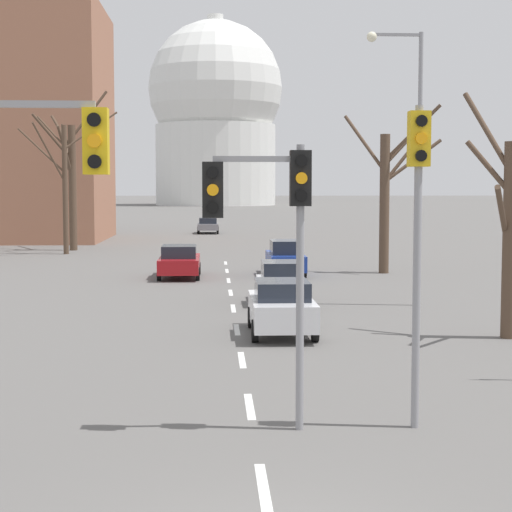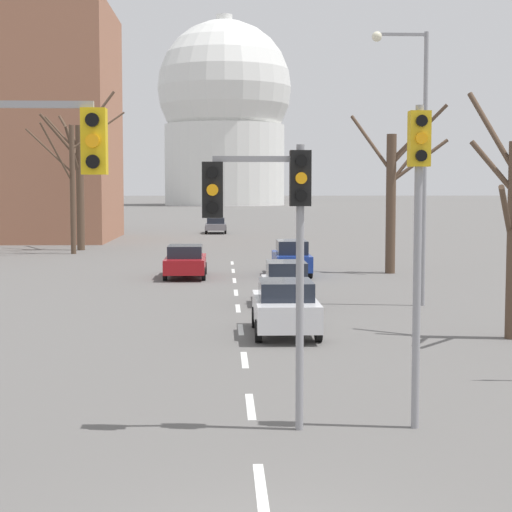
# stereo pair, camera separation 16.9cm
# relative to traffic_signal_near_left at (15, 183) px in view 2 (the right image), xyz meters

# --- Properties ---
(lane_stripe_0) EXTENTS (0.16, 2.00, 0.01)m
(lane_stripe_0) POSITION_rel_traffic_signal_near_left_xyz_m (3.55, -0.69, -4.33)
(lane_stripe_0) COLOR silver
(lane_stripe_0) RESTS_ON ground_plane
(lane_stripe_1) EXTENTS (0.16, 2.00, 0.01)m
(lane_stripe_1) POSITION_rel_traffic_signal_near_left_xyz_m (3.55, 3.81, -4.33)
(lane_stripe_1) COLOR silver
(lane_stripe_1) RESTS_ON ground_plane
(lane_stripe_2) EXTENTS (0.16, 2.00, 0.01)m
(lane_stripe_2) POSITION_rel_traffic_signal_near_left_xyz_m (3.55, 8.31, -4.33)
(lane_stripe_2) COLOR silver
(lane_stripe_2) RESTS_ON ground_plane
(lane_stripe_3) EXTENTS (0.16, 2.00, 0.01)m
(lane_stripe_3) POSITION_rel_traffic_signal_near_left_xyz_m (3.55, 12.81, -4.33)
(lane_stripe_3) COLOR silver
(lane_stripe_3) RESTS_ON ground_plane
(lane_stripe_4) EXTENTS (0.16, 2.00, 0.01)m
(lane_stripe_4) POSITION_rel_traffic_signal_near_left_xyz_m (3.55, 17.31, -4.33)
(lane_stripe_4) COLOR silver
(lane_stripe_4) RESTS_ON ground_plane
(lane_stripe_5) EXTENTS (0.16, 2.00, 0.01)m
(lane_stripe_5) POSITION_rel_traffic_signal_near_left_xyz_m (3.55, 21.81, -4.33)
(lane_stripe_5) COLOR silver
(lane_stripe_5) RESTS_ON ground_plane
(lane_stripe_6) EXTENTS (0.16, 2.00, 0.01)m
(lane_stripe_6) POSITION_rel_traffic_signal_near_left_xyz_m (3.55, 26.31, -4.33)
(lane_stripe_6) COLOR silver
(lane_stripe_6) RESTS_ON ground_plane
(lane_stripe_7) EXTENTS (0.16, 2.00, 0.01)m
(lane_stripe_7) POSITION_rel_traffic_signal_near_left_xyz_m (3.55, 30.81, -4.33)
(lane_stripe_7) COLOR silver
(lane_stripe_7) RESTS_ON ground_plane
(lane_stripe_8) EXTENTS (0.16, 2.00, 0.01)m
(lane_stripe_8) POSITION_rel_traffic_signal_near_left_xyz_m (3.55, 35.31, -4.33)
(lane_stripe_8) COLOR silver
(lane_stripe_8) RESTS_ON ground_plane
(traffic_signal_near_left) EXTENTS (2.10, 0.34, 5.72)m
(traffic_signal_near_left) POSITION_rel_traffic_signal_near_left_xyz_m (0.00, 0.00, 0.00)
(traffic_signal_near_left) COLOR gray
(traffic_signal_near_left) RESTS_ON ground_plane
(traffic_signal_near_right) EXTENTS (0.36, 0.34, 5.69)m
(traffic_signal_near_right) POSITION_rel_traffic_signal_near_left_xyz_m (6.43, 2.21, -0.40)
(traffic_signal_near_right) COLOR gray
(traffic_signal_near_right) RESTS_ON ground_plane
(traffic_signal_centre_tall) EXTENTS (1.88, 0.34, 5.01)m
(traffic_signal_centre_tall) POSITION_rel_traffic_signal_near_left_xyz_m (3.84, 2.18, -0.55)
(traffic_signal_centre_tall) COLOR gray
(traffic_signal_centre_tall) RESTS_ON ground_plane
(street_lamp_right) EXTENTS (2.03, 0.36, 9.73)m
(street_lamp_right) POSITION_rel_traffic_signal_near_left_xyz_m (9.92, 17.79, 1.49)
(street_lamp_right) COLOR gray
(street_lamp_right) RESTS_ON ground_plane
(sedan_near_left) EXTENTS (1.85, 3.99, 1.60)m
(sedan_near_left) POSITION_rel_traffic_signal_near_left_xyz_m (4.83, 11.89, -3.52)
(sedan_near_left) COLOR silver
(sedan_near_left) RESTS_ON ground_plane
(sedan_near_right) EXTENTS (1.94, 4.41, 1.54)m
(sedan_near_right) POSITION_rel_traffic_signal_near_left_xyz_m (1.26, 27.70, -3.56)
(sedan_near_right) COLOR maroon
(sedan_near_right) RESTS_ON ground_plane
(sedan_mid_centre) EXTENTS (1.72, 4.11, 1.58)m
(sedan_mid_centre) POSITION_rel_traffic_signal_near_left_xyz_m (5.32, 18.31, -3.55)
(sedan_mid_centre) COLOR #B7B7BC
(sedan_mid_centre) RESTS_ON ground_plane
(sedan_far_left) EXTENTS (1.74, 4.55, 1.72)m
(sedan_far_left) POSITION_rel_traffic_signal_near_left_xyz_m (6.35, 28.48, -3.48)
(sedan_far_left) COLOR navy
(sedan_far_left) RESTS_ON ground_plane
(sedan_far_right) EXTENTS (1.94, 4.41, 1.44)m
(sedan_far_right) POSITION_rel_traffic_signal_near_left_xyz_m (2.39, 66.22, -3.58)
(sedan_far_right) COLOR slate
(sedan_far_right) RESTS_ON ground_plane
(bare_tree_left_near) EXTENTS (4.75, 5.47, 10.75)m
(bare_tree_left_near) POSITION_rel_traffic_signal_near_left_xyz_m (-6.65, 45.63, 0.59)
(bare_tree_left_near) COLOR brown
(bare_tree_left_near) RESTS_ON ground_plane
(bare_tree_right_near) EXTENTS (4.66, 2.95, 8.26)m
(bare_tree_right_near) POSITION_rel_traffic_signal_near_left_xyz_m (11.47, 29.36, -0.31)
(bare_tree_right_near) COLOR brown
(bare_tree_right_near) RESTS_ON ground_plane
(bare_tree_left_far) EXTENTS (6.18, 4.05, 9.11)m
(bare_tree_left_far) POSITION_rel_traffic_signal_near_left_xyz_m (-6.58, 42.29, 0.39)
(bare_tree_left_far) COLOR brown
(bare_tree_left_far) RESTS_ON ground_plane
(capitol_dome) EXTENTS (31.06, 31.06, 43.87)m
(capitol_dome) POSITION_rel_traffic_signal_near_left_xyz_m (3.55, 188.42, 17.03)
(capitol_dome) COLOR silver
(capitol_dome) RESTS_ON ground_plane
(apartment_block_left) EXTENTS (18.00, 14.00, 18.58)m
(apartment_block_left) POSITION_rel_traffic_signal_near_left_xyz_m (-14.84, 57.50, 4.95)
(apartment_block_left) COLOR #9E664C
(apartment_block_left) RESTS_ON ground_plane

